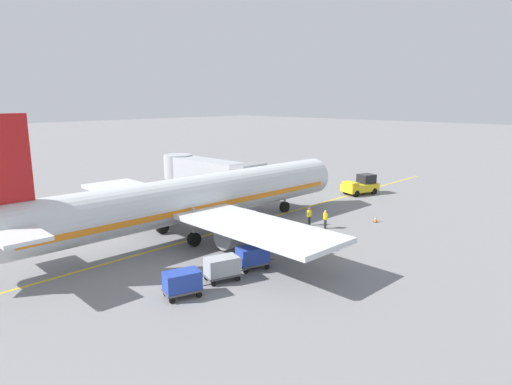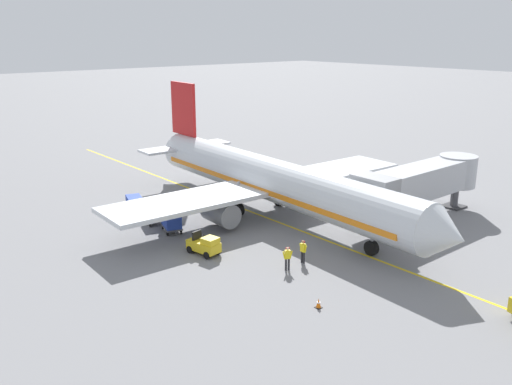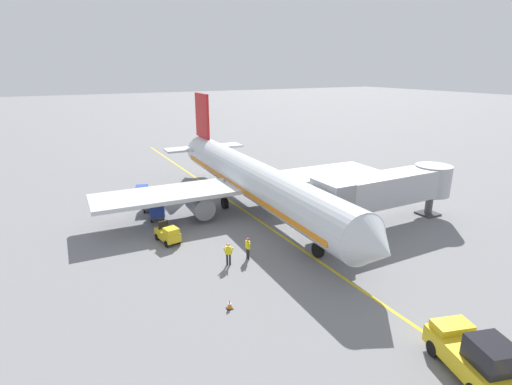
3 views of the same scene
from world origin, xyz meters
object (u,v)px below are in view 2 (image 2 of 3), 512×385
ground_crew_loader (287,257)px  ground_crew_wing_walker (303,250)px  jet_bridge (421,182)px  safety_cone_nose_left (319,303)px  baggage_tug_lead (204,245)px  baggage_cart_front (171,221)px  parked_airliner (272,181)px  baggage_cart_third_in_train (135,204)px  baggage_cart_second_in_train (154,212)px

ground_crew_loader → ground_crew_wing_walker: bearing=-173.4°
jet_bridge → ground_crew_loader: (15.72, 0.32, -2.50)m
ground_crew_wing_walker → safety_cone_nose_left: 6.60m
baggage_tug_lead → baggage_cart_front: bearing=-96.5°
parked_airliner → ground_crew_wing_walker: 10.89m
jet_bridge → baggage_cart_third_in_train: (17.89, -17.27, -2.51)m
parked_airliner → baggage_cart_second_in_train: (9.00, -4.91, -2.24)m
baggage_tug_lead → baggage_cart_second_in_train: (-0.65, -8.44, 0.24)m
baggage_cart_third_in_train → safety_cone_nose_left: baggage_cart_third_in_train is taller
baggage_cart_front → baggage_cart_third_in_train: same height
parked_airliner → jet_bridge: 12.69m
baggage_cart_third_in_train → ground_crew_loader: size_ratio=1.76×
jet_bridge → ground_crew_loader: bearing=1.2°
ground_crew_wing_walker → safety_cone_nose_left: ground_crew_wing_walker is taller
jet_bridge → baggage_cart_second_in_train: jet_bridge is taller
jet_bridge → ground_crew_wing_walker: bearing=0.5°
baggage_cart_second_in_train → baggage_cart_third_in_train: same height
jet_bridge → baggage_cart_third_in_train: jet_bridge is taller
jet_bridge → baggage_cart_third_in_train: size_ratio=4.95×
ground_crew_loader → safety_cone_nose_left: size_ratio=2.86×
baggage_cart_front → baggage_cart_second_in_train: (-0.01, -2.83, 0.00)m
baggage_cart_front → baggage_cart_second_in_train: same height
baggage_cart_second_in_train → ground_crew_loader: bearing=98.2°
jet_bridge → baggage_cart_third_in_train: bearing=-44.0°
ground_crew_wing_walker → baggage_cart_third_in_train: bearing=-77.5°
baggage_cart_second_in_train → ground_crew_loader: size_ratio=1.76×
ground_crew_wing_walker → ground_crew_loader: (1.67, 0.19, 0.00)m
parked_airliner → baggage_cart_third_in_train: (9.10, -8.12, -2.24)m
baggage_cart_second_in_train → jet_bridge: bearing=141.7°
parked_airliner → baggage_tug_lead: size_ratio=13.93×
ground_crew_loader → baggage_cart_second_in_train: bearing=-81.8°
baggage_cart_second_in_train → baggage_cart_third_in_train: size_ratio=1.00×
jet_bridge → baggage_tug_lead: 19.47m
baggage_tug_lead → baggage_cart_third_in_train: 11.67m
safety_cone_nose_left → baggage_cart_second_in_train: bearing=-90.5°
baggage_tug_lead → baggage_cart_second_in_train: 8.47m
jet_bridge → safety_cone_nose_left: 19.02m
ground_crew_wing_walker → safety_cone_nose_left: bearing=53.4°
baggage_tug_lead → safety_cone_nose_left: (-0.49, 11.01, -0.42)m
safety_cone_nose_left → ground_crew_wing_walker: bearing=-126.6°
jet_bridge → ground_crew_loader: jet_bridge is taller
baggage_cart_front → safety_cone_nose_left: size_ratio=5.04×
baggage_tug_lead → jet_bridge: bearing=163.1°
baggage_cart_third_in_train → ground_crew_loader: (-2.18, 17.59, 0.00)m
ground_crew_wing_walker → ground_crew_loader: size_ratio=1.00×
baggage_cart_third_in_train → safety_cone_nose_left: bearing=89.8°
jet_bridge → baggage_cart_second_in_train: bearing=-38.3°
baggage_cart_front → ground_crew_loader: ground_crew_loader is taller
parked_airliner → baggage_tug_lead: bearing=20.1°
parked_airliner → ground_crew_loader: 11.94m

